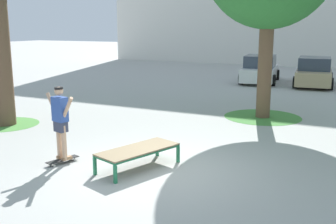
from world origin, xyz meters
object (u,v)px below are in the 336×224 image
Objects in this scene: skate_box at (138,150)px; car_tan at (314,73)px; car_white at (260,70)px; skater at (60,118)px; skateboard at (63,160)px.

skate_box is 0.47× the size of car_tan.
skate_box is 0.47× the size of car_white.
skate_box is at bearing 15.02° from skater.
skateboard is 0.49× the size of skater.
car_tan is (1.83, 15.22, 0.28)m from skate_box.
skate_box reaches higher than skateboard.
skateboard is 16.10m from car_tan.
car_tan reaches higher than skateboard.
car_tan is at bearing 77.15° from skater.
car_tan is at bearing 77.15° from skateboard.
skateboard is at bearing -102.85° from car_tan.
car_tan is at bearing 83.15° from skate_box.
skater reaches higher than skate_box.
skateboard is at bearing -164.93° from skate_box.
car_white is (-1.06, 15.30, 0.28)m from skate_box.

